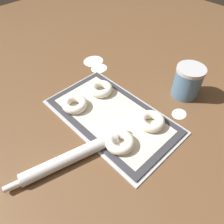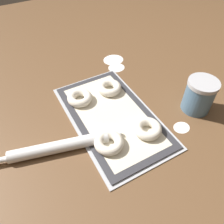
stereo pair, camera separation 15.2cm
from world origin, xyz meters
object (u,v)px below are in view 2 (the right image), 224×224
Objects in this scene: bagel_back_right at (148,129)px; rolling_pin at (60,147)px; baking_tray at (112,116)px; bagel_back_left at (110,88)px; flour_canister at (199,96)px; bagel_front_right at (109,143)px; bagel_front_left at (80,98)px.

bagel_back_right is 0.32m from rolling_pin.
bagel_back_left is at bearing 155.24° from baking_tray.
bagel_front_right is at bearing -90.14° from flour_canister.
bagel_back_left is 0.35m from rolling_pin.
rolling_pin is (0.19, -0.15, -0.01)m from bagel_front_left.
bagel_back_left reaches higher than baking_tray.
baking_tray is 5.13× the size of bagel_front_left.
bagel_back_right is at bearing 28.99° from bagel_front_left.
bagel_front_left is 0.14m from bagel_back_left.
baking_tray is 0.15m from bagel_back_left.
baking_tray is 5.13× the size of bagel_back_left.
flour_canister is at bearing 69.21° from baking_tray.
flour_canister is (0.26, 0.40, 0.04)m from bagel_front_left.
flour_canister reaches higher than bagel_back_left.
bagel_back_right is at bearing 2.46° from bagel_back_left.
flour_canister reaches higher than baking_tray.
bagel_back_left is at bearing -177.54° from bagel_back_right.
rolling_pin is at bearing -97.40° from flour_canister.
bagel_front_right reaches higher than rolling_pin.
rolling_pin is (-0.07, -0.15, -0.01)m from bagel_front_right.
baking_tray is 3.85× the size of flour_canister.
bagel_front_left is 0.26m from bagel_front_right.
flour_canister is (0.12, 0.32, 0.07)m from baking_tray.
rolling_pin is at bearing -105.64° from bagel_back_right.
bagel_front_left is at bearing 179.60° from bagel_front_right.
bagel_front_left is at bearing -151.01° from bagel_back_right.
bagel_front_left and bagel_back_right have the same top height.
bagel_front_left is 0.75× the size of flour_canister.
bagel_front_left is at bearing -91.28° from bagel_back_left.
bagel_back_right is (0.27, 0.15, 0.00)m from bagel_front_left.
bagel_back_right is at bearing 84.56° from bagel_front_right.
bagel_back_right is 0.24× the size of rolling_pin.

